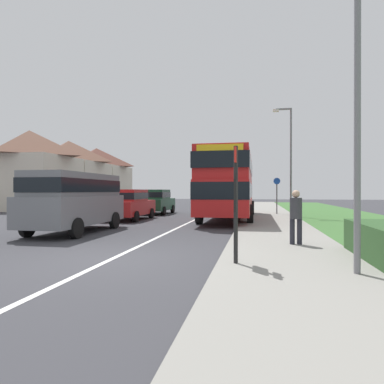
{
  "coord_description": "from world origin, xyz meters",
  "views": [
    {
      "loc": [
        3.42,
        -7.56,
        1.65
      ],
      "look_at": [
        0.76,
        6.41,
        1.6
      ],
      "focal_mm": 31.5,
      "sensor_mm": 36.0,
      "label": 1
    }
  ],
  "objects_px": {
    "parked_van_grey": "(75,198)",
    "street_lamp_near": "(351,52)",
    "cycle_route_sign": "(277,194)",
    "double_decker_bus": "(229,182)",
    "street_lamp_mid": "(289,154)",
    "parked_car_dark_green": "(157,201)",
    "parked_car_red": "(129,203)",
    "pedestrian_at_stop": "(296,214)",
    "bus_stop_sign": "(236,196)"
  },
  "relations": [
    {
      "from": "cycle_route_sign",
      "to": "street_lamp_near",
      "type": "relative_size",
      "value": 0.34
    },
    {
      "from": "street_lamp_near",
      "to": "parked_van_grey",
      "type": "bearing_deg",
      "value": 147.65
    },
    {
      "from": "parked_car_dark_green",
      "to": "parked_van_grey",
      "type": "bearing_deg",
      "value": -90.49
    },
    {
      "from": "street_lamp_near",
      "to": "street_lamp_mid",
      "type": "distance_m",
      "value": 14.65
    },
    {
      "from": "bus_stop_sign",
      "to": "double_decker_bus",
      "type": "bearing_deg",
      "value": 95.24
    },
    {
      "from": "pedestrian_at_stop",
      "to": "street_lamp_near",
      "type": "distance_m",
      "value": 4.68
    },
    {
      "from": "parked_car_red",
      "to": "bus_stop_sign",
      "type": "relative_size",
      "value": 1.64
    },
    {
      "from": "parked_car_red",
      "to": "street_lamp_near",
      "type": "bearing_deg",
      "value": -52.23
    },
    {
      "from": "parked_car_dark_green",
      "to": "bus_stop_sign",
      "type": "height_order",
      "value": "bus_stop_sign"
    },
    {
      "from": "street_lamp_near",
      "to": "street_lamp_mid",
      "type": "relative_size",
      "value": 1.09
    },
    {
      "from": "parked_van_grey",
      "to": "street_lamp_near",
      "type": "bearing_deg",
      "value": -32.35
    },
    {
      "from": "pedestrian_at_stop",
      "to": "bus_stop_sign",
      "type": "xyz_separation_m",
      "value": [
        -1.54,
        -2.82,
        0.56
      ]
    },
    {
      "from": "parked_car_dark_green",
      "to": "bus_stop_sign",
      "type": "distance_m",
      "value": 17.16
    },
    {
      "from": "parked_car_red",
      "to": "parked_car_dark_green",
      "type": "height_order",
      "value": "parked_car_dark_green"
    },
    {
      "from": "double_decker_bus",
      "to": "pedestrian_at_stop",
      "type": "height_order",
      "value": "double_decker_bus"
    },
    {
      "from": "bus_stop_sign",
      "to": "street_lamp_near",
      "type": "distance_m",
      "value": 3.47
    },
    {
      "from": "street_lamp_mid",
      "to": "parked_car_red",
      "type": "bearing_deg",
      "value": -159.98
    },
    {
      "from": "double_decker_bus",
      "to": "cycle_route_sign",
      "type": "distance_m",
      "value": 4.87
    },
    {
      "from": "parked_car_red",
      "to": "bus_stop_sign",
      "type": "distance_m",
      "value": 12.74
    },
    {
      "from": "parked_van_grey",
      "to": "cycle_route_sign",
      "type": "height_order",
      "value": "cycle_route_sign"
    },
    {
      "from": "street_lamp_mid",
      "to": "pedestrian_at_stop",
      "type": "bearing_deg",
      "value": -94.35
    },
    {
      "from": "parked_van_grey",
      "to": "parked_car_dark_green",
      "type": "height_order",
      "value": "parked_van_grey"
    },
    {
      "from": "double_decker_bus",
      "to": "cycle_route_sign",
      "type": "bearing_deg",
      "value": 53.19
    },
    {
      "from": "double_decker_bus",
      "to": "street_lamp_mid",
      "type": "xyz_separation_m",
      "value": [
        3.51,
        2.1,
        1.75
      ]
    },
    {
      "from": "parked_van_grey",
      "to": "street_lamp_near",
      "type": "xyz_separation_m",
      "value": [
        8.77,
        -5.56,
        2.83
      ]
    },
    {
      "from": "double_decker_bus",
      "to": "parked_car_red",
      "type": "xyz_separation_m",
      "value": [
        -5.54,
        -1.19,
        -1.2
      ]
    },
    {
      "from": "double_decker_bus",
      "to": "parked_car_dark_green",
      "type": "distance_m",
      "value": 6.74
    },
    {
      "from": "double_decker_bus",
      "to": "parked_van_grey",
      "type": "distance_m",
      "value": 8.93
    },
    {
      "from": "parked_car_red",
      "to": "cycle_route_sign",
      "type": "xyz_separation_m",
      "value": [
        8.42,
        5.05,
        0.49
      ]
    },
    {
      "from": "parked_car_red",
      "to": "bus_stop_sign",
      "type": "bearing_deg",
      "value": -58.55
    },
    {
      "from": "pedestrian_at_stop",
      "to": "cycle_route_sign",
      "type": "xyz_separation_m",
      "value": [
        0.24,
        13.09,
        0.45
      ]
    },
    {
      "from": "parked_van_grey",
      "to": "bus_stop_sign",
      "type": "bearing_deg",
      "value": -37.41
    },
    {
      "from": "double_decker_bus",
      "to": "pedestrian_at_stop",
      "type": "relative_size",
      "value": 5.96
    },
    {
      "from": "parked_car_dark_green",
      "to": "parked_car_red",
      "type": "bearing_deg",
      "value": -91.28
    },
    {
      "from": "street_lamp_near",
      "to": "street_lamp_mid",
      "type": "bearing_deg",
      "value": 89.03
    },
    {
      "from": "parked_van_grey",
      "to": "parked_car_red",
      "type": "xyz_separation_m",
      "value": [
        -0.02,
        5.79,
        -0.44
      ]
    },
    {
      "from": "parked_car_dark_green",
      "to": "bus_stop_sign",
      "type": "xyz_separation_m",
      "value": [
        6.53,
        -15.86,
        0.59
      ]
    },
    {
      "from": "parked_car_red",
      "to": "bus_stop_sign",
      "type": "xyz_separation_m",
      "value": [
        6.64,
        -10.86,
        0.6
      ]
    },
    {
      "from": "cycle_route_sign",
      "to": "parked_van_grey",
      "type": "bearing_deg",
      "value": -127.77
    },
    {
      "from": "pedestrian_at_stop",
      "to": "street_lamp_near",
      "type": "height_order",
      "value": "street_lamp_near"
    },
    {
      "from": "parked_van_grey",
      "to": "parked_car_red",
      "type": "bearing_deg",
      "value": 90.19
    },
    {
      "from": "double_decker_bus",
      "to": "parked_van_grey",
      "type": "relative_size",
      "value": 1.94
    },
    {
      "from": "street_lamp_near",
      "to": "double_decker_bus",
      "type": "bearing_deg",
      "value": 104.56
    },
    {
      "from": "cycle_route_sign",
      "to": "street_lamp_mid",
      "type": "distance_m",
      "value": 3.09
    },
    {
      "from": "bus_stop_sign",
      "to": "cycle_route_sign",
      "type": "xyz_separation_m",
      "value": [
        1.78,
        15.91,
        -0.11
      ]
    },
    {
      "from": "cycle_route_sign",
      "to": "parked_car_dark_green",
      "type": "bearing_deg",
      "value": -179.66
    },
    {
      "from": "bus_stop_sign",
      "to": "street_lamp_near",
      "type": "height_order",
      "value": "street_lamp_near"
    },
    {
      "from": "street_lamp_near",
      "to": "bus_stop_sign",
      "type": "bearing_deg",
      "value": 167.08
    },
    {
      "from": "double_decker_bus",
      "to": "bus_stop_sign",
      "type": "height_order",
      "value": "double_decker_bus"
    },
    {
      "from": "double_decker_bus",
      "to": "bus_stop_sign",
      "type": "relative_size",
      "value": 3.83
    }
  ]
}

